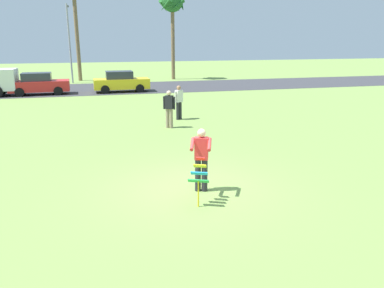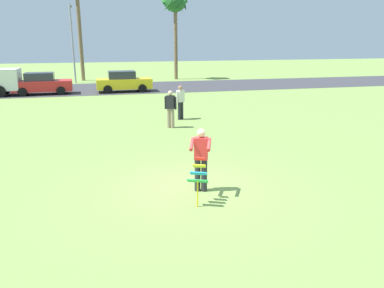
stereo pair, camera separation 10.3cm
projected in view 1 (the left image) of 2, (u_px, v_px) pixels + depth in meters
ground_plane at (192, 188)px, 10.48m from camera, size 120.00×120.00×0.00m
road_strip at (125, 88)px, 31.79m from camera, size 120.00×8.00×0.01m
person_kite_flyer at (201, 158)px, 10.03m from camera, size 0.69×0.76×1.73m
kite_held at (199, 175)px, 9.28m from camera, size 0.58×0.72×1.14m
parked_car_red at (39, 84)px, 27.82m from camera, size 4.26×1.95×1.60m
parked_car_yellow at (121, 82)px, 29.24m from camera, size 4.23×1.89×1.60m
palm_tree_centre_far at (172, 5)px, 36.79m from camera, size 2.58×2.71×8.57m
streetlight_pole at (69, 39)px, 34.37m from camera, size 0.24×1.65×7.00m
person_walker_near at (169, 108)px, 17.33m from camera, size 0.51×0.37×1.73m
person_walker_far at (179, 101)px, 19.17m from camera, size 0.49×0.38×1.73m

